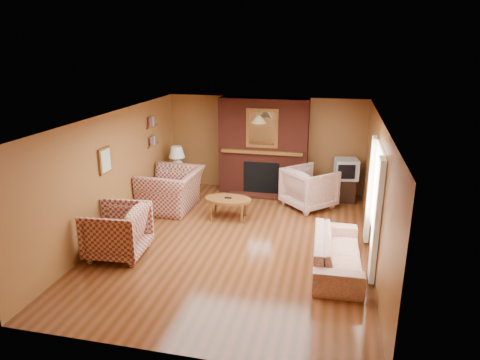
% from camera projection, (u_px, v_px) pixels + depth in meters
% --- Properties ---
extents(floor, '(6.50, 6.50, 0.00)m').
position_uv_depth(floor, '(236.00, 241.00, 8.27)').
color(floor, '#4C2810').
rests_on(floor, ground).
extents(ceiling, '(6.50, 6.50, 0.00)m').
position_uv_depth(ceiling, '(236.00, 118.00, 7.54)').
color(ceiling, silver).
rests_on(ceiling, wall_back).
extents(wall_back, '(6.50, 0.00, 6.50)m').
position_uv_depth(wall_back, '(265.00, 144.00, 10.93)').
color(wall_back, brown).
rests_on(wall_back, floor).
extents(wall_front, '(6.50, 0.00, 6.50)m').
position_uv_depth(wall_front, '(171.00, 268.00, 4.89)').
color(wall_front, brown).
rests_on(wall_front, floor).
extents(wall_left, '(0.00, 6.50, 6.50)m').
position_uv_depth(wall_left, '(113.00, 174.00, 8.43)').
color(wall_left, brown).
rests_on(wall_left, floor).
extents(wall_right, '(0.00, 6.50, 6.50)m').
position_uv_depth(wall_right, '(377.00, 192.00, 7.38)').
color(wall_right, brown).
rests_on(wall_right, floor).
extents(fireplace, '(2.20, 0.82, 2.40)m').
position_uv_depth(fireplace, '(263.00, 147.00, 10.69)').
color(fireplace, '#4E1B11').
rests_on(fireplace, floor).
extents(window_right, '(0.10, 1.85, 2.00)m').
position_uv_depth(window_right, '(374.00, 200.00, 7.23)').
color(window_right, beige).
rests_on(window_right, wall_right).
extents(bookshelf, '(0.09, 0.55, 0.71)m').
position_uv_depth(bookshelf, '(153.00, 132.00, 10.04)').
color(bookshelf, brown).
rests_on(bookshelf, wall_left).
extents(botanical_print, '(0.05, 0.40, 0.50)m').
position_uv_depth(botanical_print, '(105.00, 161.00, 8.04)').
color(botanical_print, brown).
rests_on(botanical_print, wall_left).
extents(pendant_light, '(0.36, 0.36, 0.48)m').
position_uv_depth(pendant_light, '(259.00, 119.00, 9.80)').
color(pendant_light, black).
rests_on(pendant_light, ceiling).
extents(plaid_loveseat, '(1.24, 1.42, 0.91)m').
position_uv_depth(plaid_loveseat, '(171.00, 190.00, 9.80)').
color(plaid_loveseat, maroon).
rests_on(plaid_loveseat, floor).
extents(plaid_armchair, '(1.09, 1.06, 0.93)m').
position_uv_depth(plaid_armchair, '(117.00, 231.00, 7.61)').
color(plaid_armchair, maroon).
rests_on(plaid_armchair, floor).
extents(floral_sofa, '(0.85, 2.02, 0.58)m').
position_uv_depth(floral_sofa, '(337.00, 252.00, 7.21)').
color(floral_sofa, beige).
rests_on(floral_sofa, floor).
extents(floral_armchair, '(1.44, 1.44, 0.94)m').
position_uv_depth(floral_armchair, '(309.00, 188.00, 9.89)').
color(floral_armchair, beige).
rests_on(floral_armchair, floor).
extents(coffee_table, '(1.02, 0.63, 0.49)m').
position_uv_depth(coffee_table, '(228.00, 200.00, 9.24)').
color(coffee_table, brown).
rests_on(coffee_table, floor).
extents(side_table, '(0.44, 0.44, 0.56)m').
position_uv_depth(side_table, '(178.00, 182.00, 10.91)').
color(side_table, brown).
rests_on(side_table, floor).
extents(table_lamp, '(0.40, 0.40, 0.65)m').
position_uv_depth(table_lamp, '(177.00, 158.00, 10.71)').
color(table_lamp, white).
rests_on(table_lamp, side_table).
extents(tv_stand, '(0.52, 0.47, 0.56)m').
position_uv_depth(tv_stand, '(345.00, 189.00, 10.36)').
color(tv_stand, black).
rests_on(tv_stand, floor).
extents(crt_tv, '(0.60, 0.60, 0.48)m').
position_uv_depth(crt_tv, '(346.00, 169.00, 10.20)').
color(crt_tv, '#B0B2B8').
rests_on(crt_tv, tv_stand).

